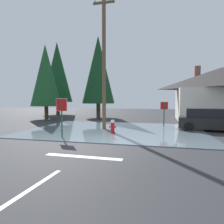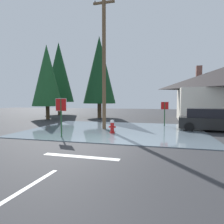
# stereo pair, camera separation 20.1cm
# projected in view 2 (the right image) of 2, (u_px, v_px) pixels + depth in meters

# --- Properties ---
(ground_plane) EXTENTS (80.00, 80.00, 0.10)m
(ground_plane) POSITION_uv_depth(u_px,v_px,m) (99.00, 147.00, 9.02)
(ground_plane) COLOR #2D2D30
(flood_puddle) EXTENTS (12.39, 8.96, 0.04)m
(flood_puddle) POSITION_uv_depth(u_px,v_px,m) (115.00, 130.00, 13.82)
(flood_puddle) COLOR slate
(flood_puddle) RESTS_ON ground
(lane_stop_bar) EXTENTS (3.14, 0.35, 0.01)m
(lane_stop_bar) POSITION_uv_depth(u_px,v_px,m) (81.00, 157.00, 7.29)
(lane_stop_bar) COLOR silver
(lane_stop_bar) RESTS_ON ground
(lane_center_stripe) EXTENTS (0.29, 2.58, 0.01)m
(lane_center_stripe) POSITION_uv_depth(u_px,v_px,m) (25.00, 189.00, 4.64)
(lane_center_stripe) COLOR silver
(lane_center_stripe) RESTS_ON ground
(stop_sign_near) EXTENTS (0.75, 0.11, 2.31)m
(stop_sign_near) POSITION_uv_depth(u_px,v_px,m) (61.00, 110.00, 10.92)
(stop_sign_near) COLOR #1E4C28
(stop_sign_near) RESTS_ON ground
(fire_hydrant) EXTENTS (0.47, 0.40, 0.94)m
(fire_hydrant) POSITION_uv_depth(u_px,v_px,m) (112.00, 127.00, 12.30)
(fire_hydrant) COLOR red
(fire_hydrant) RESTS_ON ground
(utility_pole) EXTENTS (1.60, 0.28, 9.90)m
(utility_pole) POSITION_uv_depth(u_px,v_px,m) (104.00, 61.00, 13.85)
(utility_pole) COLOR brown
(utility_pole) RESTS_ON ground
(stop_sign_far) EXTENTS (0.64, 0.15, 2.08)m
(stop_sign_far) POSITION_uv_depth(u_px,v_px,m) (165.00, 109.00, 15.54)
(stop_sign_far) COLOR #1E4C28
(stop_sign_far) RESTS_ON ground
(house) EXTENTS (9.82, 7.85, 6.13)m
(house) POSITION_uv_depth(u_px,v_px,m) (223.00, 93.00, 19.76)
(house) COLOR silver
(house) RESTS_ON ground
(parked_car) EXTENTS (4.61, 2.46, 1.61)m
(parked_car) POSITION_uv_depth(u_px,v_px,m) (210.00, 120.00, 13.42)
(parked_car) COLOR black
(parked_car) RESTS_ON ground
(pine_tree_tall_left) EXTENTS (4.35, 4.35, 10.87)m
(pine_tree_tall_left) POSITION_uv_depth(u_px,v_px,m) (59.00, 72.00, 28.21)
(pine_tree_tall_left) COLOR #4C3823
(pine_tree_tall_left) RESTS_ON ground
(pine_tree_mid_left) EXTENTS (4.04, 4.04, 10.11)m
(pine_tree_mid_left) POSITION_uv_depth(u_px,v_px,m) (99.00, 70.00, 23.19)
(pine_tree_mid_left) COLOR #4C3823
(pine_tree_mid_left) RESTS_ON ground
(pine_tree_short_left) EXTENTS (3.43, 3.43, 8.58)m
(pine_tree_short_left) POSITION_uv_depth(u_px,v_px,m) (47.00, 76.00, 21.55)
(pine_tree_short_left) COLOR #4C3823
(pine_tree_short_left) RESTS_ON ground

